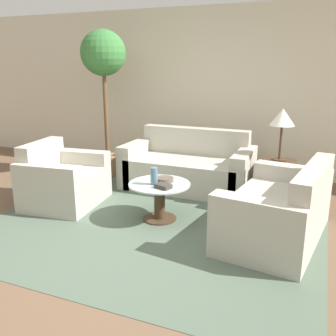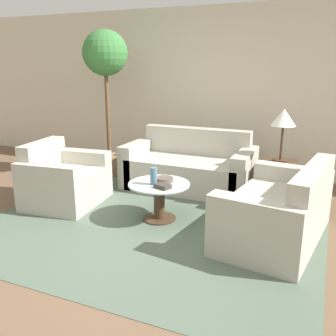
{
  "view_description": "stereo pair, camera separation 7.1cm",
  "coord_description": "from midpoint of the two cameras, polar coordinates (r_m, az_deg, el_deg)",
  "views": [
    {
      "loc": [
        1.65,
        -2.85,
        1.74
      ],
      "look_at": [
        0.03,
        1.05,
        0.55
      ],
      "focal_mm": 40.0,
      "sensor_mm": 36.0,
      "label": 1
    },
    {
      "loc": [
        1.72,
        -2.83,
        1.74
      ],
      "look_at": [
        0.03,
        1.05,
        0.55
      ],
      "focal_mm": 40.0,
      "sensor_mm": 36.0,
      "label": 2
    }
  ],
  "objects": [
    {
      "name": "ground_plane",
      "position": [
        3.73,
        -7.31,
        -12.21
      ],
      "size": [
        14.0,
        14.0,
        0.0
      ],
      "primitive_type": "plane",
      "color": "brown"
    },
    {
      "name": "wall_back",
      "position": [
        6.18,
        6.85,
        11.51
      ],
      "size": [
        10.0,
        0.06,
        2.6
      ],
      "color": "beige",
      "rests_on": "ground_plane"
    },
    {
      "name": "rug",
      "position": [
        4.36,
        -1.74,
        -7.75
      ],
      "size": [
        3.6,
        3.35,
        0.01
      ],
      "color": "#4C5B4C",
      "rests_on": "ground_plane"
    },
    {
      "name": "sofa_main",
      "position": [
        5.4,
        2.82,
        -0.02
      ],
      "size": [
        1.8,
        0.89,
        0.82
      ],
      "color": "#B2AD9E",
      "rests_on": "ground_plane"
    },
    {
      "name": "armchair",
      "position": [
        4.94,
        -16.33,
        -2.1
      ],
      "size": [
        0.92,
        1.06,
        0.79
      ],
      "rotation": [
        0.0,
        0.0,
        1.68
      ],
      "color": "#B2AD9E",
      "rests_on": "ground_plane"
    },
    {
      "name": "loveseat",
      "position": [
        3.96,
        16.55,
        -6.61
      ],
      "size": [
        1.04,
        1.58,
        0.81
      ],
      "rotation": [
        0.0,
        0.0,
        -1.71
      ],
      "color": "#B2AD9E",
      "rests_on": "ground_plane"
    },
    {
      "name": "coffee_table",
      "position": [
        4.26,
        -1.78,
        -4.33
      ],
      "size": [
        0.7,
        0.7,
        0.44
      ],
      "color": "#422D1E",
      "rests_on": "ground_plane"
    },
    {
      "name": "side_table",
      "position": [
        5.08,
        15.94,
        -1.8
      ],
      "size": [
        0.42,
        0.42,
        0.53
      ],
      "color": "#422D1E",
      "rests_on": "ground_plane"
    },
    {
      "name": "table_lamp",
      "position": [
        4.91,
        16.64,
        7.14
      ],
      "size": [
        0.31,
        0.31,
        0.67
      ],
      "color": "#422D1E",
      "rests_on": "side_table"
    },
    {
      "name": "potted_plant",
      "position": [
        5.9,
        -10.11,
        14.73
      ],
      "size": [
        0.68,
        0.68,
        2.23
      ],
      "color": "#93704C",
      "rests_on": "ground_plane"
    },
    {
      "name": "vase",
      "position": [
        4.14,
        -2.63,
        -1.24
      ],
      "size": [
        0.08,
        0.08,
        0.19
      ],
      "color": "slate",
      "rests_on": "coffee_table"
    },
    {
      "name": "bowl",
      "position": [
        4.26,
        -1.0,
        -1.77
      ],
      "size": [
        0.2,
        0.2,
        0.05
      ],
      "color": "brown",
      "rests_on": "coffee_table"
    },
    {
      "name": "book_stack",
      "position": [
        4.04,
        -1.23,
        -2.78
      ],
      "size": [
        0.19,
        0.16,
        0.05
      ],
      "rotation": [
        0.0,
        0.0,
        -0.3
      ],
      "color": "#38332D",
      "rests_on": "coffee_table"
    }
  ]
}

